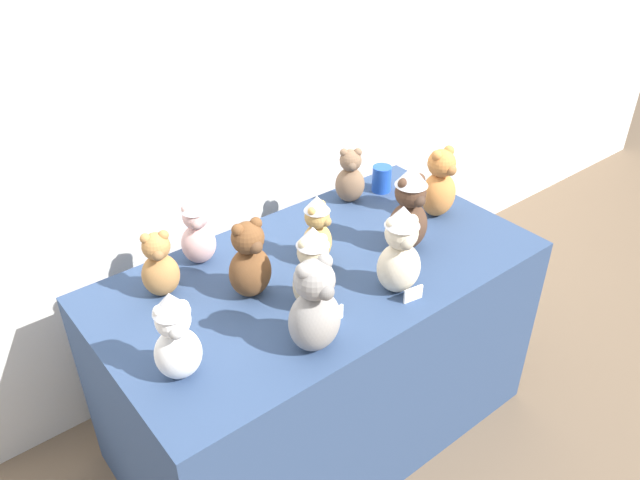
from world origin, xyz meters
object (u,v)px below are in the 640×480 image
(teddy_bear_chestnut, at_px, (250,261))
(display_table, at_px, (320,353))
(teddy_bear_sand, at_px, (313,269))
(teddy_bear_ash, at_px, (315,308))
(party_cup_blue, at_px, (382,179))
(teddy_bear_cocoa, at_px, (409,209))
(teddy_bear_caramel, at_px, (159,266))
(teddy_bear_ginger, at_px, (439,185))
(teddy_bear_honey, at_px, (317,230))
(teddy_bear_mocha, at_px, (350,177))
(teddy_bear_snow, at_px, (176,337))
(teddy_bear_blush, at_px, (197,230))
(teddy_bear_cream, at_px, (400,250))

(teddy_bear_chestnut, bearing_deg, display_table, -5.74)
(display_table, height_order, teddy_bear_sand, teddy_bear_sand)
(teddy_bear_ash, height_order, party_cup_blue, teddy_bear_ash)
(teddy_bear_cocoa, relative_size, teddy_bear_caramel, 1.38)
(teddy_bear_ginger, height_order, teddy_bear_honey, teddy_bear_ginger)
(teddy_bear_ash, bearing_deg, teddy_bear_mocha, 43.35)
(teddy_bear_chestnut, height_order, party_cup_blue, teddy_bear_chestnut)
(teddy_bear_caramel, bearing_deg, teddy_bear_snow, -90.66)
(teddy_bear_snow, bearing_deg, party_cup_blue, 38.11)
(teddy_bear_cocoa, relative_size, teddy_bear_blush, 1.24)
(display_table, relative_size, teddy_bear_chestnut, 5.55)
(display_table, distance_m, teddy_bear_chestnut, 0.59)
(teddy_bear_cream, relative_size, teddy_bear_sand, 1.08)
(teddy_bear_cream, height_order, teddy_bear_mocha, teddy_bear_cream)
(display_table, height_order, teddy_bear_ginger, teddy_bear_ginger)
(teddy_bear_chestnut, xyz_separation_m, teddy_bear_ash, (0.01, -0.33, 0.02))
(teddy_bear_chestnut, bearing_deg, teddy_bear_ash, -87.76)
(teddy_bear_honey, bearing_deg, teddy_bear_ginger, -24.79)
(teddy_bear_chestnut, xyz_separation_m, teddy_bear_blush, (-0.04, 0.27, -0.00))
(teddy_bear_cocoa, distance_m, teddy_bear_blush, 0.74)
(teddy_bear_chestnut, bearing_deg, party_cup_blue, 18.19)
(teddy_bear_ginger, relative_size, teddy_bear_cocoa, 0.87)
(teddy_bear_blush, distance_m, teddy_bear_honey, 0.41)
(teddy_bear_caramel, xyz_separation_m, party_cup_blue, (1.04, 0.07, -0.06))
(teddy_bear_snow, height_order, teddy_bear_cocoa, teddy_bear_cocoa)
(teddy_bear_mocha, bearing_deg, party_cup_blue, 27.84)
(teddy_bear_ash, distance_m, teddy_bear_blush, 0.60)
(teddy_bear_cream, relative_size, teddy_bear_chestnut, 1.15)
(teddy_bear_snow, xyz_separation_m, teddy_bear_sand, (0.48, 0.01, 0.00))
(teddy_bear_mocha, bearing_deg, teddy_bear_snow, -122.31)
(display_table, bearing_deg, teddy_bear_mocha, 37.12)
(teddy_bear_blush, height_order, teddy_bear_mocha, teddy_bear_blush)
(teddy_bear_ginger, height_order, teddy_bear_chestnut, teddy_bear_ginger)
(teddy_bear_sand, relative_size, teddy_bear_blush, 1.11)
(teddy_bear_ash, bearing_deg, teddy_bear_honey, 51.58)
(teddy_bear_sand, bearing_deg, teddy_bear_cocoa, 16.90)
(teddy_bear_blush, bearing_deg, teddy_bear_cocoa, -7.39)
(teddy_bear_cocoa, height_order, party_cup_blue, teddy_bear_cocoa)
(teddy_bear_sand, relative_size, teddy_bear_honey, 1.14)
(teddy_bear_caramel, bearing_deg, teddy_bear_chestnut, -19.85)
(teddy_bear_cream, height_order, teddy_bear_sand, teddy_bear_cream)
(teddy_bear_honey, bearing_deg, teddy_bear_snow, 177.42)
(display_table, relative_size, teddy_bear_snow, 5.37)
(teddy_bear_chestnut, relative_size, teddy_bear_caramel, 1.17)
(teddy_bear_caramel, bearing_deg, teddy_bear_cream, -18.00)
(party_cup_blue, bearing_deg, teddy_bear_blush, 178.76)
(teddy_bear_cream, height_order, teddy_bear_snow, teddy_bear_cream)
(teddy_bear_chestnut, relative_size, teddy_bear_snow, 0.97)
(teddy_bear_snow, bearing_deg, teddy_bear_cocoa, 21.56)
(teddy_bear_snow, bearing_deg, teddy_bear_sand, 19.25)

